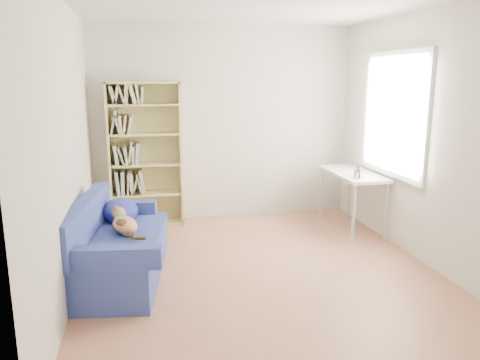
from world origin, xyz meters
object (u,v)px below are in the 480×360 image
sofa (116,247)px  pen_cup (357,173)px  bookshelf (146,160)px  desk (352,179)px

sofa → pen_cup: size_ratio=10.97×
bookshelf → desk: (2.54, -0.77, -0.19)m
sofa → pen_cup: (2.75, 0.55, 0.50)m
bookshelf → desk: bookshelf is taller
bookshelf → pen_cup: size_ratio=12.01×
sofa → desk: size_ratio=1.54×
sofa → bookshelf: bearing=87.3°
desk → pen_cup: bearing=-107.7°
sofa → desk: bearing=25.8°
bookshelf → pen_cup: 2.67m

